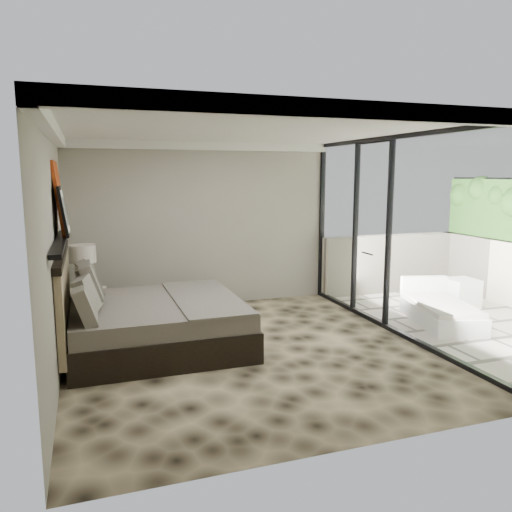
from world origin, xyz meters
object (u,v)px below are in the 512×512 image
object	(u,v)px
ottoman	(461,293)
lounger	(440,311)
table_lamp	(83,262)
bed	(149,320)
nightstand	(88,306)

from	to	relation	value
ottoman	lounger	world-z (taller)	lounger
table_lamp	bed	bearing A→B (deg)	-59.58
table_lamp	ottoman	bearing A→B (deg)	-9.16
nightstand	ottoman	world-z (taller)	nightstand
nightstand	lounger	size ratio (longest dim) A/B	0.34
bed	ottoman	bearing A→B (deg)	3.80
lounger	nightstand	bearing A→B (deg)	176.94
nightstand	ottoman	bearing A→B (deg)	-12.11
lounger	ottoman	bearing A→B (deg)	49.46
bed	ottoman	world-z (taller)	bed
bed	nightstand	bearing A→B (deg)	118.95
nightstand	table_lamp	bearing A→B (deg)	-167.25
bed	table_lamp	size ratio (longest dim) A/B	3.24
ottoman	table_lamp	bearing A→B (deg)	170.84
nightstand	table_lamp	world-z (taller)	table_lamp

